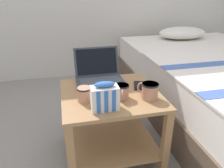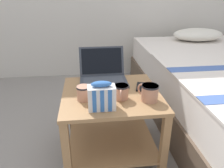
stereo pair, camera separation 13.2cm
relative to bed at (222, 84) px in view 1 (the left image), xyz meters
The scene contains 9 objects.
ground_plane 1.24m from the bed, 162.70° to the right, with size 8.00×8.00×0.00m, color gray.
bed is the anchor object (origin of this frame).
bedside_table 1.20m from the bed, 162.70° to the right, with size 0.62×0.58×0.49m.
laptop 1.22m from the bed, behind, with size 0.33×0.30×0.22m.
mug_front_left 1.41m from the bed, 162.00° to the right, with size 0.09×0.11×0.09m.
mug_front_right 1.09m from the bed, 152.66° to the right, with size 0.11×0.13×0.10m.
mug_mid_center 1.21m from the bed, 157.99° to the right, with size 0.09×0.13×0.09m.
snack_bag 1.37m from the bed, 155.89° to the right, with size 0.15×0.09×0.16m.
cell_phone 1.01m from the bed, 162.03° to the right, with size 0.11×0.15×0.01m.
Camera 1 is at (-0.27, -1.22, 1.10)m, focal length 35.00 mm.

